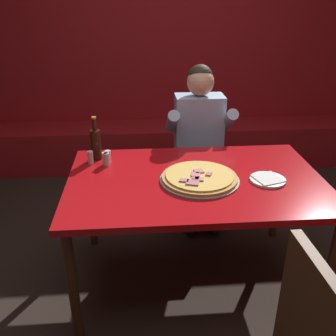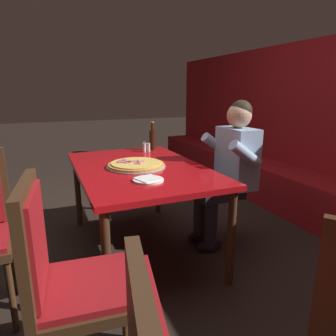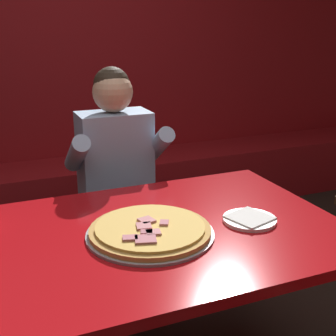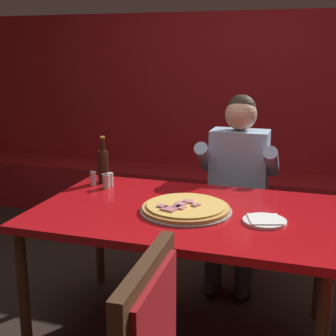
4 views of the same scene
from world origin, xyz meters
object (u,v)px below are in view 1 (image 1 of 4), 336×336
at_px(beer_bottle, 96,143).
at_px(shaker_red_pepper_flakes, 107,160).
at_px(main_dining_table, 195,188).
at_px(shaker_oregano, 105,160).
at_px(pizza, 199,178).
at_px(plate_white_paper, 268,180).
at_px(shaker_parmesan, 91,158).
at_px(shaker_black_pepper, 108,157).
at_px(diner_seated_blue_shirt, 200,140).

relative_size(beer_bottle, shaker_red_pepper_flakes, 3.40).
xyz_separation_m(main_dining_table, shaker_oregano, (-0.55, 0.23, 0.11)).
height_order(main_dining_table, pizza, pizza).
height_order(pizza, shaker_oregano, shaker_oregano).
bearing_deg(plate_white_paper, beer_bottle, 158.42).
bearing_deg(shaker_oregano, beer_bottle, 120.47).
bearing_deg(plate_white_paper, shaker_parmesan, 162.73).
relative_size(shaker_parmesan, shaker_black_pepper, 1.00).
height_order(plate_white_paper, shaker_parmesan, shaker_parmesan).
relative_size(pizza, shaker_black_pepper, 5.49).
xyz_separation_m(shaker_parmesan, shaker_red_pepper_flakes, (0.11, -0.04, 0.00)).
height_order(main_dining_table, shaker_oregano, shaker_oregano).
xyz_separation_m(shaker_parmesan, shaker_oregano, (0.10, -0.03, 0.00)).
height_order(main_dining_table, shaker_parmesan, shaker_parmesan).
bearing_deg(shaker_red_pepper_flakes, shaker_parmesan, 160.30).
relative_size(pizza, diner_seated_blue_shirt, 0.37).
relative_size(main_dining_table, beer_bottle, 5.25).
relative_size(main_dining_table, shaker_red_pepper_flakes, 17.81).
bearing_deg(shaker_parmesan, shaker_oregano, -17.50).
bearing_deg(pizza, shaker_red_pepper_flakes, 155.34).
bearing_deg(shaker_red_pepper_flakes, plate_white_paper, -17.00).
height_order(pizza, diner_seated_blue_shirt, diner_seated_blue_shirt).
bearing_deg(diner_seated_blue_shirt, plate_white_paper, -71.90).
bearing_deg(shaker_parmesan, shaker_black_pepper, 1.59).
xyz_separation_m(main_dining_table, shaker_red_pepper_flakes, (-0.54, 0.23, 0.11)).
bearing_deg(plate_white_paper, shaker_black_pepper, 160.68).
distance_m(plate_white_paper, shaker_black_pepper, 1.02).
distance_m(shaker_red_pepper_flakes, shaker_oregano, 0.01).
height_order(shaker_black_pepper, diner_seated_blue_shirt, diner_seated_blue_shirt).
relative_size(main_dining_table, pizza, 3.24).
height_order(shaker_red_pepper_flakes, diner_seated_blue_shirt, diner_seated_blue_shirt).
bearing_deg(pizza, plate_white_paper, -5.25).
bearing_deg(pizza, shaker_parmesan, 156.10).
xyz_separation_m(shaker_red_pepper_flakes, shaker_oregano, (-0.01, 0.01, 0.00)).
relative_size(shaker_black_pepper, shaker_oregano, 1.00).
xyz_separation_m(plate_white_paper, beer_bottle, (-1.04, 0.41, 0.10)).
bearing_deg(main_dining_table, shaker_parmesan, 157.85).
bearing_deg(shaker_black_pepper, shaker_oregano, -115.91).
bearing_deg(pizza, shaker_black_pepper, 151.71).
relative_size(pizza, plate_white_paper, 2.25).
bearing_deg(diner_seated_blue_shirt, shaker_oregano, -143.04).
bearing_deg(beer_bottle, shaker_parmesan, -112.84).
relative_size(plate_white_paper, shaker_parmesan, 2.44).
height_order(pizza, shaker_black_pepper, shaker_black_pepper).
relative_size(beer_bottle, shaker_oregano, 3.40).
bearing_deg(shaker_red_pepper_flakes, pizza, -24.66).
height_order(shaker_parmesan, shaker_red_pepper_flakes, same).
xyz_separation_m(main_dining_table, plate_white_paper, (0.42, -0.07, 0.08)).
relative_size(shaker_parmesan, shaker_red_pepper_flakes, 1.00).
bearing_deg(beer_bottle, shaker_oregano, -59.53).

